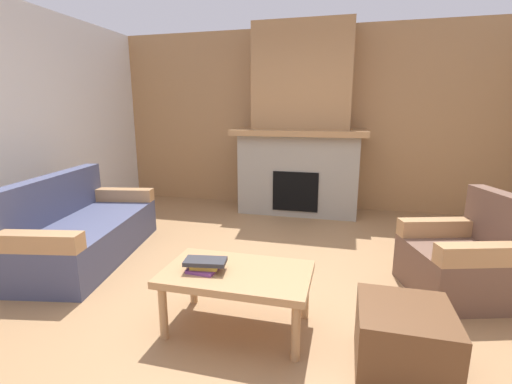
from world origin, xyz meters
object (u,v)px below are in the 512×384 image
Objects in this scene: armchair at (465,260)px; coffee_table at (237,278)px; fireplace at (300,134)px; ottoman at (403,340)px; couch at (81,231)px.

coffee_table is (-1.67, -0.93, 0.08)m from armchair.
armchair is at bearing 29.13° from coffee_table.
fireplace reaches higher than ottoman.
armchair is 1.91m from coffee_table.
couch is at bearing -177.88° from armchair.
fireplace is at bearing 107.67° from ottoman.
fireplace is 2.70× the size of coffee_table.
fireplace reaches higher than coffee_table.
couch is 1.93× the size of coffee_table.
fireplace is 3.24m from coffee_table.
couch is 3.71× the size of ottoman.
armchair is at bearing 2.12° from couch.
fireplace is 1.40× the size of couch.
fireplace reaches higher than couch.
couch is at bearing 157.68° from coffee_table.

